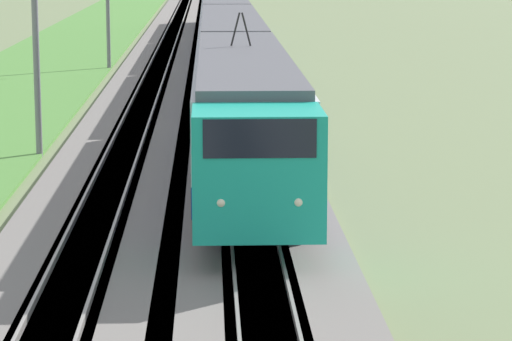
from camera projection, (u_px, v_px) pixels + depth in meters
name	position (u px, v px, depth m)	size (l,w,h in m)	color
ballast_main	(149.00, 95.00, 57.55)	(240.00, 4.40, 0.30)	slate
ballast_adjacent	(231.00, 94.00, 57.70)	(240.00, 4.40, 0.30)	slate
track_main	(149.00, 95.00, 57.55)	(240.00, 1.57, 0.45)	#4C4238
track_adjacent	(231.00, 94.00, 57.70)	(240.00, 1.57, 0.45)	#4C4238
grass_verge	(1.00, 97.00, 57.30)	(240.00, 8.25, 0.12)	#4C8438
passenger_train	(227.00, 32.00, 67.58)	(86.23, 2.94, 5.04)	#19A88E
catenary_mast_mid	(38.00, 42.00, 40.82)	(0.22, 2.56, 7.60)	slate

